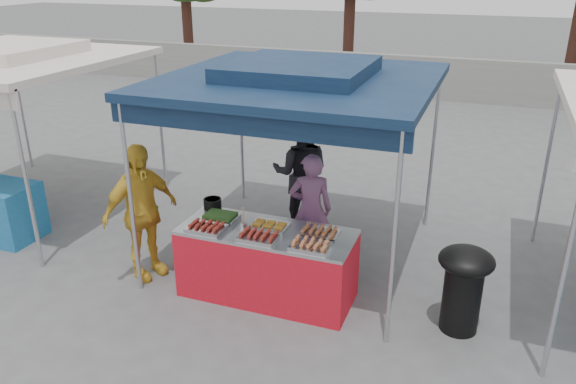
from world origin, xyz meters
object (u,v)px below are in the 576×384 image
(vendor_table, at_px, (267,263))
(wok_burner, at_px, (464,282))
(vendor_woman, at_px, (311,210))
(customer_person, at_px, (141,212))
(helper_man, at_px, (301,173))
(cooking_pot, at_px, (213,204))

(vendor_table, distance_m, wok_burner, 2.19)
(vendor_woman, xyz_separation_m, customer_person, (-1.83, -1.01, 0.11))
(vendor_table, relative_size, vendor_woman, 1.33)
(vendor_table, height_order, vendor_woman, vendor_woman)
(vendor_table, distance_m, helper_man, 1.93)
(vendor_table, bearing_deg, vendor_woman, 76.29)
(vendor_table, relative_size, cooking_pot, 9.16)
(vendor_woman, bearing_deg, wok_burner, 137.91)
(helper_man, relative_size, customer_person, 1.00)
(cooking_pot, xyz_separation_m, helper_man, (0.62, 1.53, -0.05))
(customer_person, bearing_deg, vendor_table, -63.07)
(vendor_table, xyz_separation_m, cooking_pot, (-0.86, 0.34, 0.49))
(vendor_woman, distance_m, helper_man, 1.05)
(cooking_pot, bearing_deg, customer_person, -150.19)
(wok_burner, bearing_deg, vendor_woman, 132.66)
(vendor_table, relative_size, wok_burner, 2.06)
(cooking_pot, bearing_deg, helper_man, 67.86)
(vendor_woman, bearing_deg, helper_man, -83.32)
(cooking_pot, height_order, vendor_woman, vendor_woman)
(cooking_pot, relative_size, vendor_woman, 0.15)
(helper_man, bearing_deg, cooking_pot, 55.25)
(vendor_table, xyz_separation_m, customer_person, (-1.61, -0.09, 0.44))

